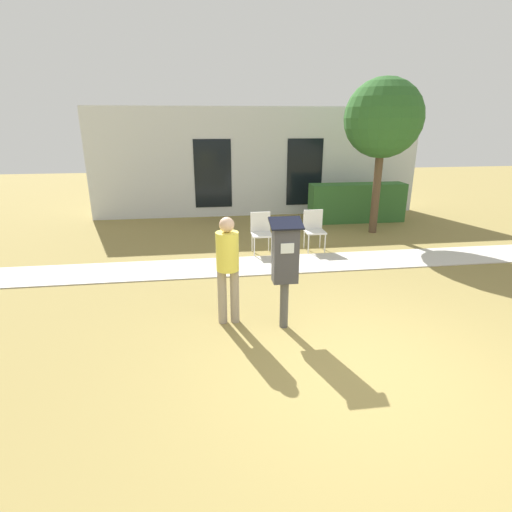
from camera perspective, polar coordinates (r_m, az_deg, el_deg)
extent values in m
plane|color=olive|center=(5.04, 14.92, -15.96)|extent=(40.00, 40.00, 0.00)
cube|color=beige|center=(8.27, 5.03, -1.10)|extent=(12.00, 1.10, 0.02)
cube|color=silver|center=(12.40, 0.41, 13.21)|extent=(10.00, 0.24, 3.20)
cube|color=black|center=(12.18, -6.17, 11.58)|extent=(1.10, 0.02, 2.00)
cube|color=black|center=(12.59, 6.95, 11.78)|extent=(1.10, 0.02, 2.00)
cylinder|color=#4C4C4C|center=(5.70, 4.03, -6.90)|extent=(0.12, 0.12, 0.70)
cube|color=#38383D|center=(5.42, 4.21, 0.26)|extent=(0.34, 0.22, 0.80)
cube|color=silver|center=(5.27, 4.50, 1.10)|extent=(0.18, 0.01, 0.14)
cube|color=black|center=(5.30, 4.32, 4.69)|extent=(0.44, 0.31, 0.12)
cylinder|color=gray|center=(5.80, -4.84, -5.81)|extent=(0.13, 0.13, 0.82)
cylinder|color=gray|center=(5.81, -3.06, -5.72)|extent=(0.13, 0.13, 0.82)
cylinder|color=#EADB4C|center=(5.55, -4.11, 0.67)|extent=(0.32, 0.32, 0.55)
sphere|color=#D8AD8C|center=(5.45, -4.20, 4.47)|extent=(0.21, 0.21, 0.21)
cylinder|color=white|center=(8.63, -0.24, 1.25)|extent=(0.03, 0.03, 0.42)
cylinder|color=white|center=(8.69, 2.25, 1.35)|extent=(0.03, 0.03, 0.42)
cylinder|color=white|center=(8.99, -0.56, 1.97)|extent=(0.03, 0.03, 0.42)
cylinder|color=white|center=(9.05, 1.83, 2.07)|extent=(0.03, 0.03, 0.42)
cube|color=white|center=(8.77, 0.82, 3.10)|extent=(0.44, 0.44, 0.04)
cube|color=white|center=(8.90, 0.63, 4.92)|extent=(0.44, 0.04, 0.44)
cylinder|color=white|center=(8.93, 7.50, 1.69)|extent=(0.03, 0.03, 0.42)
cylinder|color=white|center=(9.04, 9.83, 1.78)|extent=(0.03, 0.03, 0.42)
cylinder|color=white|center=(9.28, 6.89, 2.38)|extent=(0.03, 0.03, 0.42)
cylinder|color=white|center=(9.39, 9.14, 2.46)|extent=(0.03, 0.03, 0.42)
cube|color=white|center=(9.10, 8.41, 3.47)|extent=(0.44, 0.44, 0.04)
cube|color=white|center=(9.22, 8.14, 5.23)|extent=(0.44, 0.04, 0.44)
cube|color=#33662D|center=(12.01, 14.20, 7.39)|extent=(2.76, 0.60, 1.10)
cylinder|color=brown|center=(10.82, 16.80, 8.91)|extent=(0.20, 0.20, 2.20)
sphere|color=#2D6028|center=(10.68, 17.74, 18.25)|extent=(1.90, 1.90, 1.90)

